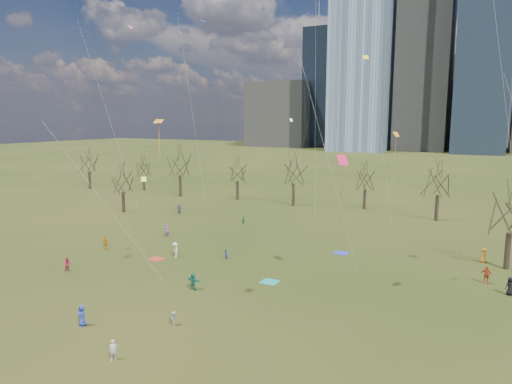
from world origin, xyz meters
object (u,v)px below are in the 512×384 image
at_px(blanket_navy, 341,253).
at_px(person_0, 82,315).
at_px(person_2, 68,264).
at_px(person_1, 113,350).
at_px(blanket_crimson, 156,259).
at_px(person_4, 106,243).
at_px(blanket_teal, 270,282).

distance_m(blanket_navy, person_0, 29.58).
bearing_deg(person_2, person_1, -94.31).
xyz_separation_m(blanket_crimson, person_2, (-5.32, -7.35, 0.73)).
distance_m(blanket_crimson, person_4, 7.73).
bearing_deg(person_0, person_2, 154.60).
height_order(blanket_teal, person_4, person_4).
distance_m(person_1, person_4, 26.52).
bearing_deg(person_0, blanket_navy, 77.74).
height_order(blanket_teal, person_1, person_1).
relative_size(person_2, person_4, 0.87).
relative_size(blanket_teal, person_4, 0.93).
relative_size(blanket_crimson, person_1, 1.15).
bearing_deg(blanket_navy, blanket_teal, -104.61).
relative_size(blanket_navy, person_0, 0.98).
bearing_deg(person_1, person_4, 90.71).
bearing_deg(person_4, person_1, 144.82).
height_order(blanket_navy, person_0, person_0).
bearing_deg(person_4, blanket_teal, -173.74).
height_order(blanket_navy, person_1, person_1).
xyz_separation_m(blanket_teal, person_1, (-2.74, -17.46, 0.68)).
height_order(blanket_navy, person_4, person_4).
relative_size(person_0, person_2, 1.10).
bearing_deg(person_2, person_0, -97.98).
xyz_separation_m(blanket_navy, blanket_crimson, (-17.47, -11.65, 0.00)).
bearing_deg(person_1, blanket_navy, 33.02).
bearing_deg(person_2, person_4, 45.82).
distance_m(person_0, person_1, 6.26).
relative_size(person_0, person_4, 0.95).
distance_m(blanket_teal, person_0, 17.11).
bearing_deg(blanket_teal, person_0, -119.55).
bearing_deg(blanket_teal, person_1, -98.90).
height_order(blanket_crimson, person_4, person_4).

